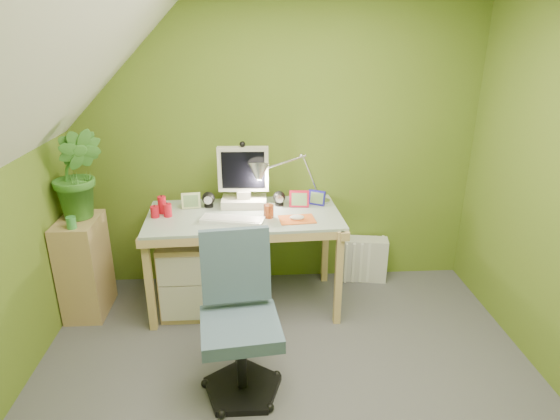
{
  "coord_description": "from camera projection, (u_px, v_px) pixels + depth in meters",
  "views": [
    {
      "loc": [
        -0.18,
        -2.03,
        2.03
      ],
      "look_at": [
        0.0,
        1.0,
        0.85
      ],
      "focal_mm": 30.0,
      "sensor_mm": 36.0,
      "label": 1
    }
  ],
  "objects": [
    {
      "name": "floor",
      "position": [
        290.0,
        415.0,
        2.64
      ],
      "size": [
        3.2,
        3.2,
        0.01
      ],
      "primitive_type": "cube",
      "color": "#4E4E53",
      "rests_on": "ground"
    },
    {
      "name": "photo_frame_blue",
      "position": [
        317.0,
        198.0,
        3.6
      ],
      "size": [
        0.13,
        0.08,
        0.11
      ],
      "primitive_type": "cube",
      "rotation": [
        0.0,
        0.0,
        -0.5
      ],
      "color": "#1B169C",
      "rests_on": "desk"
    },
    {
      "name": "radiator",
      "position": [
        364.0,
        259.0,
        4.01
      ],
      "size": [
        0.4,
        0.21,
        0.38
      ],
      "primitive_type": "cube",
      "rotation": [
        0.0,
        0.0,
        -0.16
      ],
      "color": "silver",
      "rests_on": "floor"
    },
    {
      "name": "desk_lamp",
      "position": [
        303.0,
        167.0,
        3.53
      ],
      "size": [
        0.58,
        0.31,
        0.59
      ],
      "primitive_type": null,
      "rotation": [
        0.0,
        0.0,
        0.15
      ],
      "color": "silver",
      "rests_on": "desk"
    },
    {
      "name": "photo_frame_red",
      "position": [
        299.0,
        199.0,
        3.56
      ],
      "size": [
        0.15,
        0.04,
        0.13
      ],
      "primitive_type": "cube",
      "rotation": [
        0.0,
        0.0,
        -0.1
      ],
      "color": "red",
      "rests_on": "desk"
    },
    {
      "name": "task_chair",
      "position": [
        240.0,
        327.0,
        2.64
      ],
      "size": [
        0.56,
        0.56,
        0.91
      ],
      "primitive_type": null,
      "rotation": [
        0.0,
        0.0,
        0.12
      ],
      "color": "#405769",
      "rests_on": "floor"
    },
    {
      "name": "side_ledge",
      "position": [
        85.0,
        267.0,
        3.48
      ],
      "size": [
        0.28,
        0.43,
        0.75
      ],
      "primitive_type": "cube",
      "color": "tan",
      "rests_on": "floor"
    },
    {
      "name": "slope_ceiling",
      "position": [
        51.0,
        76.0,
        1.91
      ],
      "size": [
        1.1,
        3.2,
        1.1
      ],
      "primitive_type": "cube",
      "color": "white",
      "rests_on": "wall_left"
    },
    {
      "name": "amber_tumbler",
      "position": [
        269.0,
        211.0,
        3.36
      ],
      "size": [
        0.09,
        0.09,
        0.09
      ],
      "primitive_type": "cylinder",
      "rotation": [
        0.0,
        0.0,
        -0.21
      ],
      "color": "#943A15",
      "rests_on": "desk"
    },
    {
      "name": "green_cup",
      "position": [
        71.0,
        223.0,
        3.19
      ],
      "size": [
        0.08,
        0.08,
        0.08
      ],
      "primitive_type": "cylinder",
      "rotation": [
        0.0,
        0.0,
        0.25
      ],
      "color": "#3A8B3F",
      "rests_on": "side_ledge"
    },
    {
      "name": "monitor",
      "position": [
        243.0,
        173.0,
        3.52
      ],
      "size": [
        0.39,
        0.23,
        0.52
      ],
      "primitive_type": null,
      "rotation": [
        0.0,
        0.0,
        -0.03
      ],
      "color": "beige",
      "rests_on": "desk"
    },
    {
      "name": "desk",
      "position": [
        245.0,
        260.0,
        3.58
      ],
      "size": [
        1.45,
        0.77,
        0.76
      ],
      "primitive_type": null,
      "rotation": [
        0.0,
        0.0,
        0.05
      ],
      "color": "tan",
      "rests_on": "floor"
    },
    {
      "name": "speaker_right",
      "position": [
        279.0,
        198.0,
        3.59
      ],
      "size": [
        0.12,
        0.12,
        0.11
      ],
      "primitive_type": null,
      "rotation": [
        0.0,
        0.0,
        -0.24
      ],
      "color": "black",
      "rests_on": "desk"
    },
    {
      "name": "wall_back",
      "position": [
        275.0,
        141.0,
        3.69
      ],
      "size": [
        3.2,
        0.01,
        2.4
      ],
      "primitive_type": "cube",
      "color": "olive",
      "rests_on": "floor"
    },
    {
      "name": "speaker_left",
      "position": [
        208.0,
        199.0,
        3.56
      ],
      "size": [
        0.11,
        0.11,
        0.12
      ],
      "primitive_type": null,
      "rotation": [
        0.0,
        0.0,
        0.11
      ],
      "color": "black",
      "rests_on": "desk"
    },
    {
      "name": "mousepad",
      "position": [
        297.0,
        219.0,
        3.34
      ],
      "size": [
        0.27,
        0.2,
        0.01
      ],
      "primitive_type": "cube",
      "rotation": [
        0.0,
        0.0,
        0.09
      ],
      "color": "#D95E22",
      "rests_on": "desk"
    },
    {
      "name": "mouse",
      "position": [
        297.0,
        217.0,
        3.33
      ],
      "size": [
        0.12,
        0.08,
        0.04
      ],
      "primitive_type": "ellipsoid",
      "rotation": [
        0.0,
        0.0,
        -0.17
      ],
      "color": "white",
      "rests_on": "mousepad"
    },
    {
      "name": "candle_cluster",
      "position": [
        161.0,
        207.0,
        3.4
      ],
      "size": [
        0.2,
        0.19,
        0.13
      ],
      "primitive_type": null,
      "rotation": [
        0.0,
        0.0,
        0.23
      ],
      "color": "red",
      "rests_on": "desk"
    },
    {
      "name": "photo_frame_green",
      "position": [
        191.0,
        201.0,
        3.53
      ],
      "size": [
        0.14,
        0.04,
        0.12
      ],
      "primitive_type": "cube",
      "rotation": [
        0.0,
        0.0,
        0.12
      ],
      "color": "beige",
      "rests_on": "desk"
    },
    {
      "name": "keyboard",
      "position": [
        232.0,
        220.0,
        3.31
      ],
      "size": [
        0.47,
        0.24,
        0.02
      ],
      "primitive_type": "cube",
      "rotation": [
        0.0,
        0.0,
        -0.23
      ],
      "color": "white",
      "rests_on": "desk"
    },
    {
      "name": "potted_plant",
      "position": [
        78.0,
        174.0,
        3.27
      ],
      "size": [
        0.37,
        0.3,
        0.66
      ],
      "primitive_type": "imported",
      "rotation": [
        0.0,
        0.0,
        0.03
      ],
      "color": "#377627",
      "rests_on": "side_ledge"
    }
  ]
}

